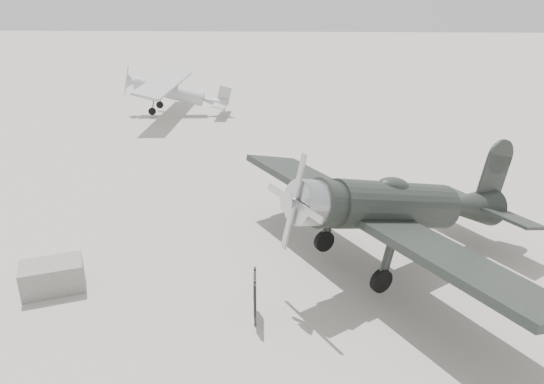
{
  "coord_description": "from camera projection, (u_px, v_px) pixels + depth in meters",
  "views": [
    {
      "loc": [
        1.16,
        -15.32,
        8.65
      ],
      "look_at": [
        0.43,
        2.32,
        1.5
      ],
      "focal_mm": 35.0,
      "sensor_mm": 36.0,
      "label": 1
    }
  ],
  "objects": [
    {
      "name": "equipment_block",
      "position": [
        53.0,
        276.0,
        15.69
      ],
      "size": [
        2.04,
        1.68,
        0.88
      ],
      "primitive_type": "cube",
      "rotation": [
        0.0,
        0.0,
        0.39
      ],
      "color": "slate",
      "rests_on": "ground"
    },
    {
      "name": "ground",
      "position": [
        256.0,
        260.0,
        17.48
      ],
      "size": [
        160.0,
        160.0,
        0.0
      ],
      "primitive_type": "plane",
      "color": "#9F978D",
      "rests_on": "ground"
    },
    {
      "name": "highwing_monoplane",
      "position": [
        173.0,
        89.0,
        35.42
      ],
      "size": [
        7.01,
        9.83,
        2.8
      ],
      "rotation": [
        0.0,
        0.23,
        -0.02
      ],
      "color": "#949799",
      "rests_on": "ground"
    },
    {
      "name": "lowwing_monoplane",
      "position": [
        403.0,
        206.0,
        16.3
      ],
      "size": [
        9.98,
        11.57,
        4.01
      ],
      "rotation": [
        0.0,
        0.24,
        0.56
      ],
      "color": "black",
      "rests_on": "ground"
    },
    {
      "name": "sign_board",
      "position": [
        255.0,
        292.0,
        14.17
      ],
      "size": [
        0.13,
        0.97,
        1.4
      ],
      "rotation": [
        0.0,
        0.0,
        0.06
      ],
      "color": "#333333",
      "rests_on": "ground"
    }
  ]
}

